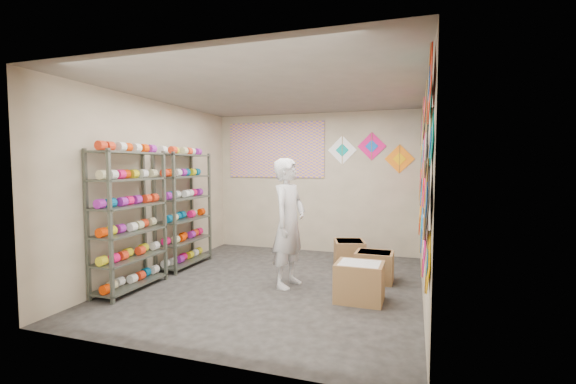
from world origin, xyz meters
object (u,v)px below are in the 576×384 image
(carton_a, at_px, (359,282))
(carton_c, at_px, (349,254))
(shelf_rack_back, at_px, (184,210))
(shopkeeper, at_px, (289,223))
(shelf_rack_front, at_px, (129,220))
(carton_b, at_px, (374,267))

(carton_a, relative_size, carton_c, 1.11)
(shelf_rack_back, bearing_deg, shopkeeper, -13.29)
(shelf_rack_front, bearing_deg, carton_a, 9.93)
(shopkeeper, xyz_separation_m, carton_c, (0.66, 1.21, -0.67))
(shelf_rack_front, height_order, carton_a, shelf_rack_front)
(carton_a, height_order, carton_b, carton_a)
(carton_b, bearing_deg, carton_a, -95.49)
(shelf_rack_front, relative_size, carton_c, 3.64)
(carton_b, bearing_deg, carton_c, 127.56)
(shelf_rack_back, distance_m, carton_a, 3.20)
(shopkeeper, relative_size, carton_c, 3.43)
(carton_b, distance_m, carton_c, 0.77)
(shopkeeper, bearing_deg, carton_b, -52.11)
(carton_a, xyz_separation_m, carton_c, (-0.37, 1.51, -0.01))
(shelf_rack_back, bearing_deg, shelf_rack_front, -90.00)
(shelf_rack_back, bearing_deg, carton_c, 15.47)
(shelf_rack_front, height_order, carton_b, shelf_rack_front)
(shelf_rack_front, xyz_separation_m, shelf_rack_back, (0.00, 1.30, 0.00))
(carton_c, bearing_deg, shopkeeper, -134.56)
(carton_b, relative_size, carton_c, 1.02)
(carton_c, bearing_deg, shelf_rack_back, 179.43)
(shelf_rack_front, distance_m, carton_a, 3.15)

